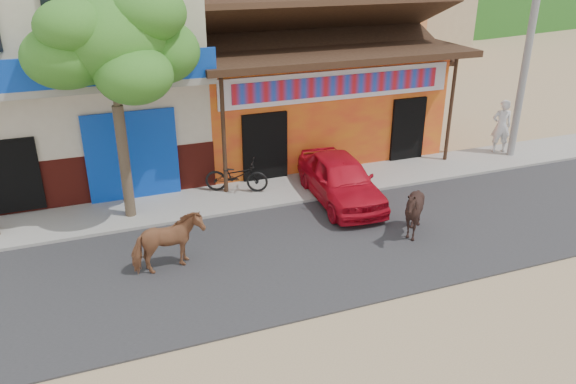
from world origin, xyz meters
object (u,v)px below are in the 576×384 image
Objects in this scene: tree at (117,106)px; utility_pole at (530,36)px; red_car at (340,179)px; cow_tan at (168,243)px; scooter at (236,176)px; cow_dark at (414,211)px; pedestrian at (501,126)px.

tree is 0.75× the size of utility_pole.
utility_pole reaches higher than red_car.
cow_tan is at bearing -154.72° from red_car.
utility_pole reaches higher than scooter.
tree is at bearing 123.58° from scooter.
tree is at bearing -125.88° from cow_dark.
scooter is at bearing 9.61° from tree.
cow_tan is 1.15× the size of cow_dark.
cow_tan is 5.97m from cow_dark.
utility_pole is 2.04× the size of red_car.
cow_dark is at bearing 55.19° from pedestrian.
utility_pole is 4.35× the size of scooter.
utility_pole is at bearing 0.90° from tree.
tree is 3.24× the size of pedestrian.
pedestrian is (-0.20, 0.42, -3.08)m from utility_pole.
cow_dark is at bearing -149.11° from utility_pole.
pedestrian reaches higher than red_car.
cow_dark is (6.47, -3.59, -2.39)m from tree.
red_car is (5.71, -1.00, -2.41)m from tree.
cow_tan is at bearing -80.16° from tree.
red_car is 7.08m from pedestrian.
scooter is 0.99× the size of pedestrian.
tree is 4.03m from scooter.
scooter is (3.10, 0.52, -2.52)m from tree.
tree is 3.90m from cow_tan.
utility_pole is 4.33× the size of pedestrian.
pedestrian reaches higher than cow_dark.
pedestrian is at bearing -84.41° from cow_tan.
utility_pole is at bearing -67.94° from scooter.
pedestrian is (12.60, 0.62, -2.08)m from tree.
red_car is at bearing -96.29° from scooter.
cow_tan reaches higher than scooter.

